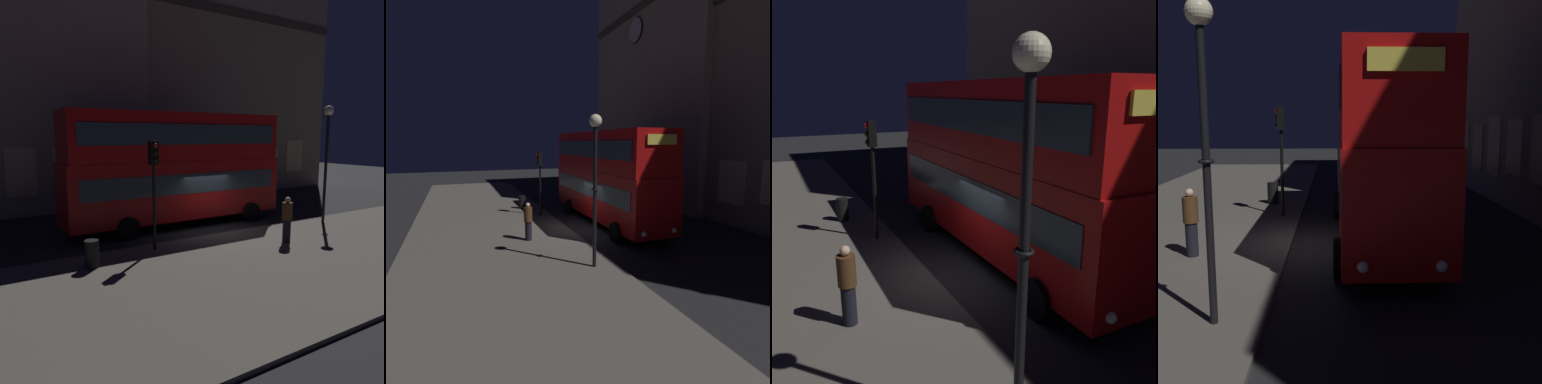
% 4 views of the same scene
% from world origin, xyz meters
% --- Properties ---
extents(ground_plane, '(80.00, 80.00, 0.00)m').
position_xyz_m(ground_plane, '(0.00, 0.00, 0.00)').
color(ground_plane, '#232326').
extents(sidewalk_slab, '(44.00, 8.12, 0.12)m').
position_xyz_m(sidewalk_slab, '(0.00, -4.74, 0.06)').
color(sidewalk_slab, '#5B564F').
rests_on(sidewalk_slab, ground).
extents(building_with_clock, '(14.91, 10.15, 18.88)m').
position_xyz_m(building_with_clock, '(-7.15, 12.68, 9.44)').
color(building_with_clock, tan).
rests_on(building_with_clock, ground).
extents(double_decker_bus, '(10.93, 2.80, 5.40)m').
position_xyz_m(double_decker_bus, '(-0.92, 1.98, 3.01)').
color(double_decker_bus, '#B20F0F').
rests_on(double_decker_bus, ground).
extents(traffic_light_near_kerb, '(0.33, 0.37, 4.05)m').
position_xyz_m(traffic_light_near_kerb, '(-3.67, -1.34, 3.03)').
color(traffic_light_near_kerb, black).
rests_on(traffic_light_near_kerb, sidewalk_slab).
extents(street_lamp, '(0.46, 0.46, 5.65)m').
position_xyz_m(street_lamp, '(5.40, -1.59, 4.09)').
color(street_lamp, black).
rests_on(street_lamp, sidewalk_slab).
extents(pedestrian, '(0.40, 0.40, 1.83)m').
position_xyz_m(pedestrian, '(1.26, -3.21, 1.06)').
color(pedestrian, black).
rests_on(pedestrian, sidewalk_slab).
extents(litter_bin, '(0.46, 0.46, 0.90)m').
position_xyz_m(litter_bin, '(-6.23, -2.03, 0.57)').
color(litter_bin, black).
rests_on(litter_bin, sidewalk_slab).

